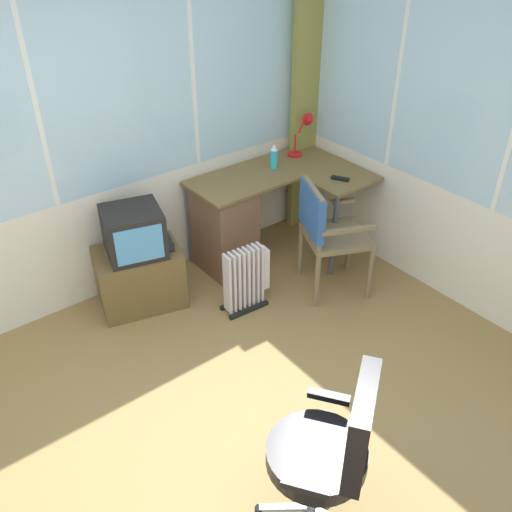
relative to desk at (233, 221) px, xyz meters
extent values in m
cube|color=olive|center=(-1.31, -1.65, -0.46)|extent=(5.80, 4.92, 0.06)
cube|color=#EFE3CF|center=(-1.31, 0.34, 0.01)|extent=(4.80, 0.06, 0.88)
cube|color=silver|center=(-1.31, 0.34, 1.23)|extent=(4.70, 0.06, 1.54)
cube|color=white|center=(-1.31, 0.34, 1.23)|extent=(0.04, 0.07, 1.54)
cube|color=white|center=(-0.11, 0.34, 1.23)|extent=(0.04, 0.07, 1.54)
cube|color=#EFE3CF|center=(1.12, -1.65, 0.01)|extent=(0.06, 3.92, 0.88)
cube|color=white|center=(1.12, -0.67, 1.23)|extent=(0.07, 0.04, 1.54)
cube|color=olive|center=(0.99, 0.21, 0.83)|extent=(0.32, 0.08, 2.51)
cube|color=brown|center=(0.38, 0.02, 0.34)|extent=(1.38, 0.54, 0.02)
cube|color=brown|center=(0.80, -0.47, 0.34)|extent=(0.54, 0.43, 0.02)
cube|color=brown|center=(-0.08, 0.02, -0.05)|extent=(0.40, 0.50, 0.74)
cylinder|color=#4C4C51|center=(0.57, -0.64, -0.05)|extent=(0.04, 0.04, 0.75)
cylinder|color=#4C4C51|center=(-0.27, 0.25, -0.05)|extent=(0.04, 0.04, 0.75)
cylinder|color=red|center=(0.79, 0.12, 0.36)|extent=(0.13, 0.13, 0.02)
cylinder|color=red|center=(0.79, 0.12, 0.46)|extent=(0.02, 0.02, 0.18)
cylinder|color=red|center=(0.84, 0.09, 0.64)|extent=(0.04, 0.08, 0.17)
cone|color=red|center=(0.89, 0.05, 0.68)|extent=(0.14, 0.13, 0.12)
cube|color=black|center=(0.75, -0.49, 0.36)|extent=(0.11, 0.15, 0.02)
cylinder|color=#33B8D2|center=(0.47, 0.03, 0.43)|extent=(0.06, 0.06, 0.16)
cone|color=white|center=(0.47, 0.03, 0.54)|extent=(0.06, 0.06, 0.06)
cylinder|color=olive|center=(0.56, -1.07, -0.19)|extent=(0.04, 0.04, 0.47)
cylinder|color=olive|center=(0.74, -0.67, -0.19)|extent=(0.04, 0.04, 0.47)
cylinder|color=olive|center=(0.16, -0.89, -0.19)|extent=(0.04, 0.04, 0.47)
cylinder|color=olive|center=(0.34, -0.49, -0.19)|extent=(0.04, 0.04, 0.47)
cube|color=olive|center=(0.45, -0.78, 0.06)|extent=(0.64, 0.64, 0.04)
cube|color=olive|center=(0.25, -0.69, 0.30)|extent=(0.21, 0.41, 0.43)
cube|color=#2F5798|center=(0.25, -0.69, 0.32)|extent=(0.25, 0.44, 0.36)
cube|color=olive|center=(0.36, -0.98, 0.24)|extent=(0.41, 0.22, 0.03)
cube|color=olive|center=(0.54, -0.58, 0.24)|extent=(0.41, 0.22, 0.03)
cube|color=#B7B7BF|center=(-0.93, -2.17, -0.38)|extent=(0.28, 0.04, 0.02)
cylinder|color=black|center=(-0.79, -2.17, -0.40)|extent=(0.05, 0.05, 0.05)
cube|color=#B7B7BF|center=(-1.02, -2.03, -0.38)|extent=(0.12, 0.28, 0.02)
cylinder|color=black|center=(-0.97, -1.90, -0.40)|extent=(0.05, 0.05, 0.05)
cube|color=#B7B7BF|center=(-1.18, -2.08, -0.38)|extent=(0.25, 0.20, 0.02)
cylinder|color=black|center=(-1.29, -2.00, -0.40)|extent=(0.05, 0.05, 0.05)
cylinder|color=#B7B7BF|center=(-1.07, -2.17, -0.18)|extent=(0.05, 0.05, 0.38)
cylinder|color=black|center=(-1.07, -2.17, 0.05)|extent=(0.50, 0.50, 0.09)
cube|color=black|center=(-0.96, -2.32, 0.33)|extent=(0.40, 0.32, 0.47)
cube|color=black|center=(-0.84, -2.01, 0.18)|extent=(0.17, 0.21, 0.04)
cube|color=black|center=(-1.29, -2.32, 0.18)|extent=(0.17, 0.21, 0.04)
cube|color=brown|center=(-0.90, 0.00, -0.19)|extent=(0.73, 0.59, 0.48)
cube|color=black|center=(-0.90, 0.00, 0.23)|extent=(0.51, 0.50, 0.36)
cube|color=#4C96D6|center=(-0.95, -0.19, 0.23)|extent=(0.33, 0.10, 0.28)
cube|color=#262628|center=(-0.76, -0.04, 0.09)|extent=(0.31, 0.28, 0.07)
cube|color=silver|center=(-0.45, -0.54, -0.14)|extent=(0.03, 0.10, 0.51)
cube|color=silver|center=(-0.40, -0.55, -0.14)|extent=(0.03, 0.10, 0.51)
cube|color=silver|center=(-0.36, -0.55, -0.14)|extent=(0.03, 0.10, 0.51)
cube|color=silver|center=(-0.32, -0.55, -0.14)|extent=(0.03, 0.10, 0.51)
cube|color=silver|center=(-0.28, -0.55, -0.14)|extent=(0.03, 0.10, 0.51)
cube|color=silver|center=(-0.24, -0.56, -0.14)|extent=(0.03, 0.10, 0.51)
cube|color=silver|center=(-0.19, -0.56, -0.14)|extent=(0.03, 0.10, 0.51)
cube|color=silver|center=(-0.15, -0.56, -0.14)|extent=(0.03, 0.10, 0.51)
cube|color=black|center=(-0.30, -0.62, -0.41)|extent=(0.36, 0.06, 0.03)
cube|color=black|center=(-0.29, -0.48, -0.41)|extent=(0.36, 0.06, 0.03)
cube|color=silver|center=(-0.11, -0.57, -0.12)|extent=(0.06, 0.09, 0.36)
camera|label=1|loc=(-2.36, -3.34, 2.37)|focal=39.06mm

